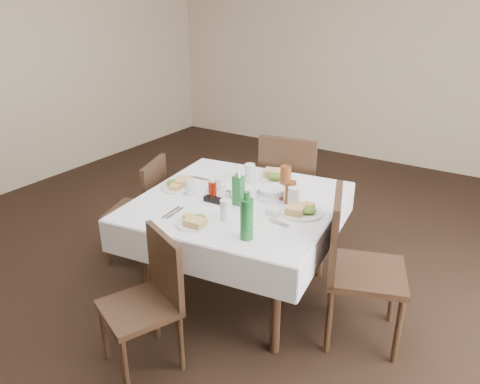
{
  "coord_description": "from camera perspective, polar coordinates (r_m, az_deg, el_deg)",
  "views": [
    {
      "loc": [
        1.85,
        -2.56,
        2.09
      ],
      "look_at": [
        0.23,
        -0.03,
        0.8
      ],
      "focal_mm": 35.0,
      "sensor_mm": 36.0,
      "label": 1
    }
  ],
  "objects": [
    {
      "name": "ground_plane",
      "position": [
        3.79,
        -2.65,
        -10.3
      ],
      "size": [
        7.0,
        7.0,
        0.0
      ],
      "primitive_type": "plane",
      "color": "black"
    },
    {
      "name": "room_shell",
      "position": [
        3.18,
        -3.23,
        16.36
      ],
      "size": [
        6.04,
        7.04,
        2.8
      ],
      "color": "beige",
      "rests_on": "ground"
    },
    {
      "name": "dining_table",
      "position": [
        3.28,
        -0.21,
        -2.2
      ],
      "size": [
        1.49,
        1.49,
        0.76
      ],
      "color": "black",
      "rests_on": "ground"
    },
    {
      "name": "chair_north",
      "position": [
        4.03,
        6.07,
        1.04
      ],
      "size": [
        0.56,
        0.56,
        1.01
      ],
      "color": "black",
      "rests_on": "ground"
    },
    {
      "name": "chair_south",
      "position": [
        2.82,
        -10.78,
        -12.03
      ],
      "size": [
        0.52,
        0.52,
        0.84
      ],
      "color": "black",
      "rests_on": "ground"
    },
    {
      "name": "chair_east",
      "position": [
        3.0,
        13.49,
        -7.98
      ],
      "size": [
        0.6,
        0.6,
        0.99
      ],
      "color": "black",
      "rests_on": "ground"
    },
    {
      "name": "chair_west",
      "position": [
        3.87,
        -11.56,
        -1.49
      ],
      "size": [
        0.53,
        0.53,
        0.88
      ],
      "color": "black",
      "rests_on": "ground"
    },
    {
      "name": "meal_north",
      "position": [
        3.6,
        4.49,
        1.91
      ],
      "size": [
        0.29,
        0.29,
        0.06
      ],
      "color": "white",
      "rests_on": "dining_table"
    },
    {
      "name": "meal_south",
      "position": [
        2.91,
        -5.52,
        -3.59
      ],
      "size": [
        0.23,
        0.23,
        0.05
      ],
      "color": "white",
      "rests_on": "dining_table"
    },
    {
      "name": "meal_east",
      "position": [
        3.06,
        7.54,
        -2.22
      ],
      "size": [
        0.28,
        0.28,
        0.06
      ],
      "color": "white",
      "rests_on": "dining_table"
    },
    {
      "name": "meal_west",
      "position": [
        3.47,
        -7.47,
        0.92
      ],
      "size": [
        0.27,
        0.27,
        0.06
      ],
      "color": "white",
      "rests_on": "dining_table"
    },
    {
      "name": "side_plate_a",
      "position": [
        3.59,
        -1.72,
        1.6
      ],
      "size": [
        0.16,
        0.16,
        0.01
      ],
      "color": "white",
      "rests_on": "dining_table"
    },
    {
      "name": "side_plate_b",
      "position": [
        2.92,
        2.15,
        -3.72
      ],
      "size": [
        0.16,
        0.16,
        0.01
      ],
      "color": "white",
      "rests_on": "dining_table"
    },
    {
      "name": "water_n",
      "position": [
        3.52,
        1.21,
        2.3
      ],
      "size": [
        0.08,
        0.08,
        0.14
      ],
      "color": "silver",
      "rests_on": "dining_table"
    },
    {
      "name": "water_s",
      "position": [
        2.94,
        -1.74,
        -2.18
      ],
      "size": [
        0.07,
        0.07,
        0.13
      ],
      "color": "silver",
      "rests_on": "dining_table"
    },
    {
      "name": "water_e",
      "position": [
        3.13,
        6.53,
        -0.65
      ],
      "size": [
        0.08,
        0.08,
        0.14
      ],
      "color": "silver",
      "rests_on": "dining_table"
    },
    {
      "name": "water_w",
      "position": [
        3.32,
        -6.11,
        0.57
      ],
      "size": [
        0.06,
        0.06,
        0.11
      ],
      "color": "silver",
      "rests_on": "dining_table"
    },
    {
      "name": "iced_tea_a",
      "position": [
        3.43,
        5.56,
        1.84
      ],
      "size": [
        0.08,
        0.08,
        0.17
      ],
      "color": "brown",
      "rests_on": "dining_table"
    },
    {
      "name": "iced_tea_b",
      "position": [
        3.18,
        6.16,
        -0.05
      ],
      "size": [
        0.08,
        0.08,
        0.16
      ],
      "color": "brown",
      "rests_on": "dining_table"
    },
    {
      "name": "bread_basket",
      "position": [
        3.28,
        3.89,
        -0.1
      ],
      "size": [
        0.21,
        0.21,
        0.07
      ],
      "color": "silver",
      "rests_on": "dining_table"
    },
    {
      "name": "oil_cruet_dark",
      "position": [
        3.24,
        -0.4,
        0.73
      ],
      "size": [
        0.05,
        0.05,
        0.2
      ],
      "color": "black",
      "rests_on": "dining_table"
    },
    {
      "name": "oil_cruet_green",
      "position": [
        3.13,
        -0.18,
        0.34
      ],
      "size": [
        0.06,
        0.06,
        0.26
      ],
      "color": "#1C682C",
      "rests_on": "dining_table"
    },
    {
      "name": "ketchup_bottle",
      "position": [
        3.29,
        -3.38,
        0.49
      ],
      "size": [
        0.06,
        0.06,
        0.12
      ],
      "color": "#B01603",
      "rests_on": "dining_table"
    },
    {
      "name": "salt_shaker",
      "position": [
        3.18,
        -1.43,
        -0.62
      ],
      "size": [
        0.04,
        0.04,
        0.09
      ],
      "color": "white",
      "rests_on": "dining_table"
    },
    {
      "name": "pepper_shaker",
      "position": [
        3.18,
        -0.13,
        -0.68
      ],
      "size": [
        0.03,
        0.03,
        0.07
      ],
      "color": "#433721",
      "rests_on": "dining_table"
    },
    {
      "name": "coffee_mug",
      "position": [
        3.38,
        -2.97,
        0.89
      ],
      "size": [
        0.15,
        0.13,
        0.1
      ],
      "color": "white",
      "rests_on": "dining_table"
    },
    {
      "name": "sunglasses",
      "position": [
        3.2,
        -3.06,
        -0.98
      ],
      "size": [
        0.16,
        0.06,
        0.03
      ],
      "color": "black",
      "rests_on": "dining_table"
    },
    {
      "name": "green_bottle",
      "position": [
        2.69,
        0.81,
        -3.23
      ],
      "size": [
        0.08,
        0.08,
        0.29
      ],
      "color": "#1C682C",
      "rests_on": "dining_table"
    },
    {
      "name": "sugar_caddy",
      "position": [
        3.01,
        4.02,
        -2.45
      ],
      "size": [
        0.09,
        0.05,
        0.05
      ],
      "color": "white",
      "rests_on": "dining_table"
    },
    {
      "name": "cutlery_n",
      "position": [
        3.53,
        5.24,
        1.12
      ],
      "size": [
        0.05,
        0.19,
        0.01
      ],
      "color": "silver",
      "rests_on": "dining_table"
    },
    {
      "name": "cutlery_s",
      "position": [
        3.07,
        -8.16,
        -2.53
      ],
      "size": [
        0.06,
        0.19,
        0.01
      ],
      "color": "silver",
      "rests_on": "dining_table"
    },
    {
      "name": "cutlery_e",
      "position": [
        2.92,
        4.64,
        -3.8
      ],
      "size": [
        0.16,
        0.06,
        0.01
      ],
      "color": "silver",
      "rests_on": "dining_table"
    },
    {
      "name": "cutlery_w",
      "position": [
        3.61,
        -4.85,
        1.63
      ],
      "size": [
        0.16,
        0.05,
        0.01
      ],
      "color": "silver",
      "rests_on": "dining_table"
    }
  ]
}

